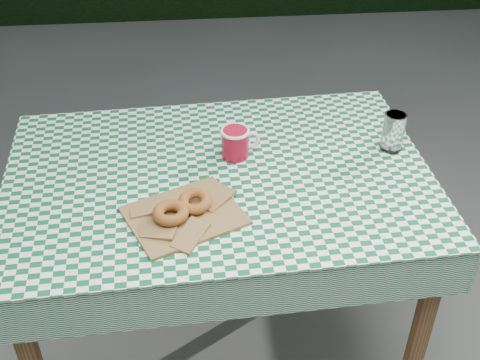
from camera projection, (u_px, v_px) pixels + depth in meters
name	position (u px, v px, depth m)	size (l,w,h in m)	color
ground	(226.00, 308.00, 2.39)	(60.00, 60.00, 0.00)	#4E4E49
table	(221.00, 267.00, 2.04)	(1.23, 0.82, 0.75)	#54311D
tablecloth	(219.00, 175.00, 1.82)	(1.25, 0.84, 0.01)	#0C4E2A
paper_bag	(184.00, 215.00, 1.66)	(0.29, 0.23, 0.02)	olive
bagel_front	(171.00, 213.00, 1.63)	(0.10, 0.10, 0.03)	brown
bagel_back	(195.00, 201.00, 1.67)	(0.09, 0.09, 0.03)	#8F591D
coffee_mug	(235.00, 143.00, 1.86)	(0.17, 0.17, 0.09)	maroon
drinking_glass	(393.00, 132.00, 1.89)	(0.07, 0.07, 0.12)	white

